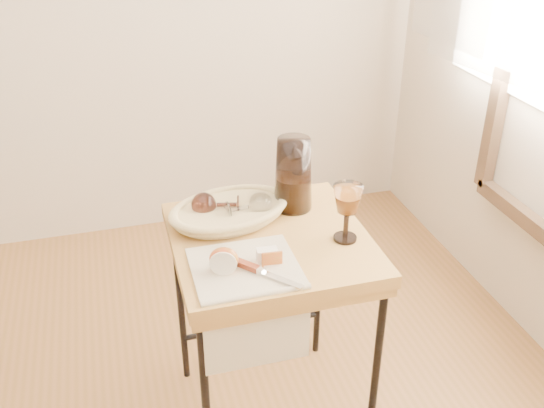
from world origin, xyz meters
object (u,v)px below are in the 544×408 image
object	(u,v)px
side_table	(270,332)
table_knife	(264,272)
pitcher	(293,174)
apple_half	(224,259)
bread_basket	(230,213)
wine_goblet	(347,213)
goblet_lying_a	(219,205)
tea_towel	(245,267)
goblet_lying_b	(247,207)

from	to	relation	value
side_table	table_knife	distance (m)	0.43
pitcher	apple_half	size ratio (longest dim) A/B	3.50
bread_basket	wine_goblet	xyz separation A→B (m)	(0.30, -0.20, 0.06)
bread_basket	goblet_lying_a	world-z (taller)	goblet_lying_a
bread_basket	pitcher	xyz separation A→B (m)	(0.21, 0.03, 0.09)
tea_towel	pitcher	xyz separation A→B (m)	(0.23, 0.29, 0.11)
side_table	goblet_lying_b	distance (m)	0.43
pitcher	table_knife	size ratio (longest dim) A/B	1.27
bread_basket	wine_goblet	size ratio (longest dim) A/B	1.91
tea_towel	apple_half	xyz separation A→B (m)	(-0.06, -0.00, 0.04)
bread_basket	apple_half	bearing A→B (deg)	-118.70
tea_towel	goblet_lying_a	bearing A→B (deg)	93.22
pitcher	apple_half	world-z (taller)	pitcher
tea_towel	apple_half	distance (m)	0.07
table_knife	side_table	bearing A→B (deg)	118.47
bread_basket	wine_goblet	world-z (taller)	wine_goblet
bread_basket	table_knife	bearing A→B (deg)	-99.03
pitcher	goblet_lying_a	bearing A→B (deg)	170.50
table_knife	tea_towel	bearing A→B (deg)	176.98
goblet_lying_b	apple_half	size ratio (longest dim) A/B	1.54
wine_goblet	goblet_lying_a	bearing A→B (deg)	147.00
apple_half	table_knife	xyz separation A→B (m)	(0.10, -0.05, -0.03)
tea_towel	goblet_lying_a	xyz separation A→B (m)	(-0.01, 0.28, 0.05)
bread_basket	pitcher	distance (m)	0.23
bread_basket	table_knife	world-z (taller)	bread_basket
side_table	goblet_lying_a	bearing A→B (deg)	131.26
pitcher	bread_basket	bearing A→B (deg)	174.91
goblet_lying_b	table_knife	size ratio (longest dim) A/B	0.56
goblet_lying_a	side_table	bearing A→B (deg)	145.53
goblet_lying_a	apple_half	bearing A→B (deg)	95.60
side_table	pitcher	xyz separation A→B (m)	(0.12, 0.15, 0.48)
apple_half	bread_basket	bearing A→B (deg)	91.24
pitcher	table_knife	xyz separation A→B (m)	(-0.19, -0.34, -0.10)
bread_basket	tea_towel	bearing A→B (deg)	-106.70
goblet_lying_a	tea_towel	bearing A→B (deg)	107.34
goblet_lying_b	pitcher	bearing A→B (deg)	8.92
apple_half	table_knife	world-z (taller)	apple_half
bread_basket	table_knife	xyz separation A→B (m)	(0.02, -0.31, -0.01)
wine_goblet	table_knife	world-z (taller)	wine_goblet
pitcher	table_knife	world-z (taller)	pitcher
apple_half	table_knife	bearing A→B (deg)	-9.06
tea_towel	bread_basket	world-z (taller)	bread_basket
goblet_lying_b	wine_goblet	size ratio (longest dim) A/B	0.68
goblet_lying_a	table_knife	size ratio (longest dim) A/B	0.58
goblet_lying_a	pitcher	size ratio (longest dim) A/B	0.45
tea_towel	table_knife	size ratio (longest dim) A/B	1.33
goblet_lying_b	pitcher	world-z (taller)	pitcher
goblet_lying_b	wine_goblet	xyz separation A→B (m)	(0.25, -0.18, 0.04)
wine_goblet	apple_half	world-z (taller)	wine_goblet
tea_towel	pitcher	bearing A→B (deg)	52.06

